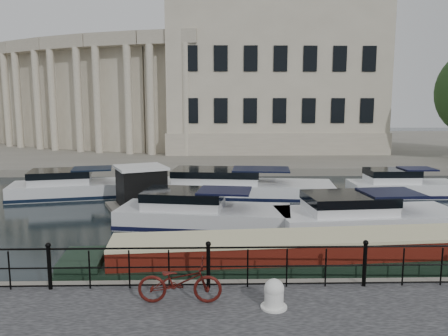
# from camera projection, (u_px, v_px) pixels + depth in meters

# --- Properties ---
(ground_plane) EXTENTS (160.00, 160.00, 0.00)m
(ground_plane) POSITION_uv_depth(u_px,v_px,m) (209.00, 274.00, 13.45)
(ground_plane) COLOR black
(ground_plane) RESTS_ON ground
(far_bank) EXTENTS (120.00, 42.00, 0.55)m
(far_bank) POSITION_uv_depth(u_px,v_px,m) (212.00, 145.00, 51.97)
(far_bank) COLOR #6B665B
(far_bank) RESTS_ON ground_plane
(railing) EXTENTS (24.14, 0.14, 1.22)m
(railing) POSITION_uv_depth(u_px,v_px,m) (208.00, 263.00, 11.05)
(railing) COLOR black
(railing) RESTS_ON near_quay
(civic_building) EXTENTS (53.55, 31.84, 16.85)m
(civic_building) POSITION_uv_depth(u_px,v_px,m) (203.00, 86.00, 46.70)
(civic_building) COLOR #ADA38C
(civic_building) RESTS_ON far_bank
(bicycle) EXTENTS (1.99, 0.74, 1.04)m
(bicycle) POSITION_uv_depth(u_px,v_px,m) (180.00, 281.00, 10.23)
(bicycle) COLOR #440F0C
(bicycle) RESTS_ON near_quay
(mooring_bollard) EXTENTS (0.61, 0.61, 0.69)m
(mooring_bollard) POSITION_uv_depth(u_px,v_px,m) (274.00, 294.00, 9.98)
(mooring_bollard) COLOR silver
(mooring_bollard) RESTS_ON near_quay
(narrowboat) EXTENTS (14.76, 3.08, 1.54)m
(narrowboat) POSITION_uv_depth(u_px,v_px,m) (303.00, 261.00, 13.48)
(narrowboat) COLOR black
(narrowboat) RESTS_ON ground_plane
(harbour_hut) EXTENTS (3.97, 3.69, 2.20)m
(harbour_hut) POSITION_uv_depth(u_px,v_px,m) (141.00, 189.00, 21.79)
(harbour_hut) COLOR #6B665B
(harbour_hut) RESTS_ON ground_plane
(cabin_cruisers) EXTENTS (25.24, 10.70, 1.99)m
(cabin_cruisers) POSITION_uv_depth(u_px,v_px,m) (242.00, 199.00, 22.21)
(cabin_cruisers) COLOR silver
(cabin_cruisers) RESTS_ON ground_plane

